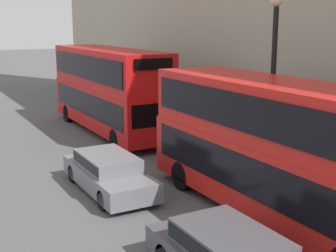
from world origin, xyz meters
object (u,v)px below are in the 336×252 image
bus_second_in_queue (108,87)px  bus_leading (281,146)px  pedestrian (248,150)px  car_hatchback (108,171)px

bus_second_in_queue → bus_leading: bearing=-90.0°
bus_second_in_queue → pedestrian: bearing=-75.8°
bus_second_in_queue → car_hatchback: bearing=-112.3°
bus_leading → bus_second_in_queue: 12.99m
bus_leading → bus_second_in_queue: size_ratio=0.99×
bus_leading → pedestrian: bearing=61.9°
car_hatchback → bus_second_in_queue: bearing=67.7°
pedestrian → bus_leading: bearing=-118.1°
car_hatchback → pedestrian: size_ratio=2.64×
pedestrian → bus_second_in_queue: bearing=104.2°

